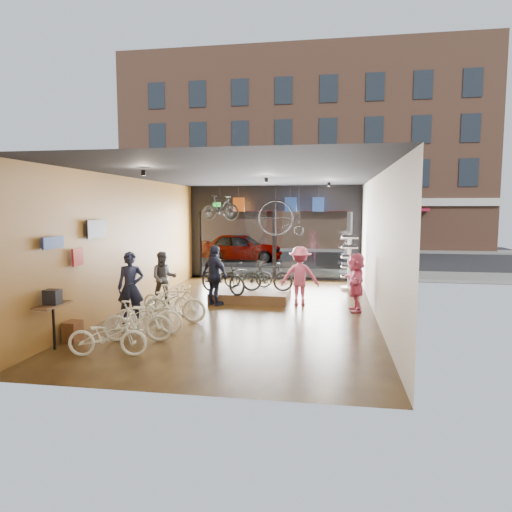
% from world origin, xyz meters
% --- Properties ---
extents(ground_plane, '(7.00, 12.00, 0.04)m').
position_xyz_m(ground_plane, '(0.00, 0.00, -0.02)').
color(ground_plane, black).
rests_on(ground_plane, ground).
extents(ceiling, '(7.00, 12.00, 0.04)m').
position_xyz_m(ceiling, '(0.00, 0.00, 3.82)').
color(ceiling, black).
rests_on(ceiling, ground).
extents(wall_left, '(0.04, 12.00, 3.80)m').
position_xyz_m(wall_left, '(-3.52, 0.00, 1.90)').
color(wall_left, brown).
rests_on(wall_left, ground).
extents(wall_right, '(0.04, 12.00, 3.80)m').
position_xyz_m(wall_right, '(3.52, 0.00, 1.90)').
color(wall_right, beige).
rests_on(wall_right, ground).
extents(wall_back, '(7.00, 0.04, 3.80)m').
position_xyz_m(wall_back, '(0.00, -6.02, 1.90)').
color(wall_back, beige).
rests_on(wall_back, ground).
extents(storefront, '(7.00, 0.26, 3.80)m').
position_xyz_m(storefront, '(0.00, 6.00, 1.90)').
color(storefront, black).
rests_on(storefront, ground).
extents(exit_sign, '(0.35, 0.06, 0.18)m').
position_xyz_m(exit_sign, '(-2.40, 5.88, 3.05)').
color(exit_sign, '#198C26').
rests_on(exit_sign, storefront).
extents(street_road, '(30.00, 18.00, 0.02)m').
position_xyz_m(street_road, '(0.00, 15.00, -0.01)').
color(street_road, black).
rests_on(street_road, ground).
extents(sidewalk_near, '(30.00, 2.40, 0.12)m').
position_xyz_m(sidewalk_near, '(0.00, 7.20, 0.06)').
color(sidewalk_near, slate).
rests_on(sidewalk_near, ground).
extents(sidewalk_far, '(30.00, 2.00, 0.12)m').
position_xyz_m(sidewalk_far, '(0.00, 19.00, 0.06)').
color(sidewalk_far, slate).
rests_on(sidewalk_far, ground).
extents(opposite_building, '(26.00, 5.00, 14.00)m').
position_xyz_m(opposite_building, '(0.00, 21.50, 7.00)').
color(opposite_building, brown).
rests_on(opposite_building, ground).
extents(street_car, '(4.52, 1.82, 1.54)m').
position_xyz_m(street_car, '(-2.59, 12.00, 0.77)').
color(street_car, gray).
rests_on(street_car, street_road).
extents(box_truck, '(2.28, 6.83, 2.69)m').
position_xyz_m(box_truck, '(4.36, 11.00, 1.35)').
color(box_truck, silver).
rests_on(box_truck, street_road).
extents(floor_bike_0, '(1.62, 0.81, 0.81)m').
position_xyz_m(floor_bike_0, '(-2.02, -4.43, 0.41)').
color(floor_bike_0, '#EAE9CA').
rests_on(floor_bike_0, ground_plane).
extents(floor_bike_1, '(1.57, 0.69, 0.91)m').
position_xyz_m(floor_bike_1, '(-1.86, -3.40, 0.46)').
color(floor_bike_1, '#EAE9CA').
rests_on(floor_bike_1, ground_plane).
extents(floor_bike_2, '(1.66, 0.61, 0.86)m').
position_xyz_m(floor_bike_2, '(-1.89, -2.72, 0.43)').
color(floor_bike_2, '#EAE9CA').
rests_on(floor_bike_2, ground_plane).
extents(floor_bike_3, '(1.62, 0.48, 0.97)m').
position_xyz_m(floor_bike_3, '(-1.63, -1.61, 0.49)').
color(floor_bike_3, '#EAE9CA').
rests_on(floor_bike_3, ground_plane).
extents(floor_bike_4, '(1.65, 0.95, 0.82)m').
position_xyz_m(floor_bike_4, '(-2.13, -0.82, 0.41)').
color(floor_bike_4, '#EAE9CA').
rests_on(floor_bike_4, ground_plane).
extents(display_platform, '(2.40, 1.80, 0.30)m').
position_xyz_m(display_platform, '(-0.19, 1.52, 0.15)').
color(display_platform, '#462F18').
rests_on(display_platform, ground_plane).
extents(display_bike_left, '(1.92, 1.56, 0.98)m').
position_xyz_m(display_bike_left, '(-0.96, 0.88, 0.79)').
color(display_bike_left, black).
rests_on(display_bike_left, display_platform).
extents(display_bike_mid, '(1.64, 0.59, 0.96)m').
position_xyz_m(display_bike_mid, '(0.34, 1.43, 0.78)').
color(display_bike_mid, black).
rests_on(display_bike_mid, display_platform).
extents(display_bike_right, '(1.66, 0.88, 0.83)m').
position_xyz_m(display_bike_right, '(-0.37, 1.98, 0.71)').
color(display_bike_right, black).
rests_on(display_bike_right, display_platform).
extents(customer_0, '(0.75, 0.58, 1.82)m').
position_xyz_m(customer_0, '(-2.68, -1.90, 0.91)').
color(customer_0, '#161C33').
rests_on(customer_0, ground_plane).
extents(customer_1, '(0.95, 0.85, 1.61)m').
position_xyz_m(customer_1, '(-2.68, 0.41, 0.80)').
color(customer_1, '#3F3F44').
rests_on(customer_1, ground_plane).
extents(customer_2, '(1.12, 0.99, 1.81)m').
position_xyz_m(customer_2, '(-1.12, 0.53, 0.91)').
color(customer_2, '#161C33').
rests_on(customer_2, ground_plane).
extents(customer_3, '(1.14, 0.66, 1.77)m').
position_xyz_m(customer_3, '(1.39, 0.97, 0.88)').
color(customer_3, '#CC4C72').
rests_on(customer_3, ground_plane).
extents(customer_5, '(0.59, 1.57, 1.66)m').
position_xyz_m(customer_5, '(3.00, 0.40, 0.83)').
color(customer_5, '#CC4C72').
rests_on(customer_5, ground_plane).
extents(sunglasses_rack, '(0.60, 0.50, 2.00)m').
position_xyz_m(sunglasses_rack, '(2.95, 3.81, 1.00)').
color(sunglasses_rack, white).
rests_on(sunglasses_rack, ground_plane).
extents(wall_merch, '(0.40, 2.40, 2.60)m').
position_xyz_m(wall_merch, '(-3.38, -3.50, 1.30)').
color(wall_merch, navy).
rests_on(wall_merch, wall_left).
extents(penny_farthing, '(1.63, 0.06, 1.31)m').
position_xyz_m(penny_farthing, '(0.52, 4.29, 2.50)').
color(penny_farthing, black).
rests_on(penny_farthing, ceiling).
extents(hung_bike, '(1.64, 0.87, 0.95)m').
position_xyz_m(hung_bike, '(-1.85, 4.20, 2.93)').
color(hung_bike, black).
rests_on(hung_bike, ceiling).
extents(jersey_left, '(0.45, 0.03, 0.55)m').
position_xyz_m(jersey_left, '(-1.34, 5.20, 3.05)').
color(jersey_left, '#CC5919').
rests_on(jersey_left, ceiling).
extents(jersey_mid, '(0.45, 0.03, 0.55)m').
position_xyz_m(jersey_mid, '(0.72, 5.20, 3.05)').
color(jersey_mid, '#1E3F99').
rests_on(jersey_mid, ceiling).
extents(jersey_right, '(0.45, 0.03, 0.55)m').
position_xyz_m(jersey_right, '(1.79, 5.20, 3.05)').
color(jersey_right, '#1E3F99').
rests_on(jersey_right, ceiling).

